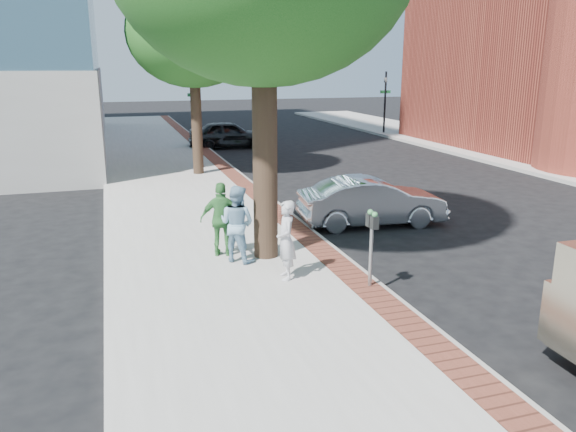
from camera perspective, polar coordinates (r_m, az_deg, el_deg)
name	(u,v)px	position (r m, az deg, el deg)	size (l,w,h in m)	color
ground	(323,291)	(10.89, 3.54, -7.59)	(120.00, 120.00, 0.00)	black
sidewalk	(187,200)	(17.97, -10.22, 1.62)	(5.00, 60.00, 0.15)	#9E9991
brick_strip	(255,193)	(18.35, -3.41, 2.37)	(0.60, 60.00, 0.01)	brown
curb	(265,194)	(18.45, -2.36, 2.20)	(0.10, 60.00, 0.15)	gray
signal_near	(194,101)	(31.74, -9.52, 11.42)	(0.70, 0.15, 3.80)	black
signal_far	(385,98)	(35.33, 9.84, 11.76)	(0.70, 0.15, 3.80)	black
tree_far	(193,33)	(21.61, -9.65, 17.85)	(4.80, 4.80, 7.14)	black
parking_meter	(372,233)	(10.46, 8.51, -1.67)	(0.12, 0.32, 1.47)	gray
person_gray	(286,240)	(10.81, -0.19, -2.48)	(0.57, 0.37, 1.56)	#B3B2B8
person_officer	(237,224)	(11.84, -5.20, -0.77)	(0.80, 0.62, 1.64)	#7CA5C0
person_green	(222,219)	(12.22, -6.70, -0.34)	(0.95, 0.40, 1.63)	#3B823D
sedan_silver	(372,202)	(15.22, 8.52, 1.45)	(1.36, 3.91, 1.29)	silver
bg_car	(229,134)	(29.52, -6.04, 8.25)	(1.66, 4.12, 1.40)	black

